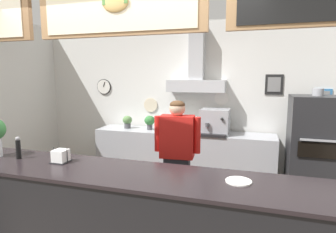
{
  "coord_description": "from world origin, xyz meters",
  "views": [
    {
      "loc": [
        1.18,
        -2.55,
        1.85
      ],
      "look_at": [
        0.18,
        0.64,
        1.37
      ],
      "focal_mm": 30.19,
      "sensor_mm": 36.0,
      "label": 1
    }
  ],
  "objects_px": {
    "espresso_machine": "(215,122)",
    "potted_basil": "(191,125)",
    "pepper_grinder": "(18,148)",
    "potted_sage": "(127,121)",
    "pizza_oven": "(313,153)",
    "potted_oregano": "(150,121)",
    "napkin_holder": "(61,156)",
    "condiment_plate": "(239,181)",
    "shop_worker": "(177,160)"
  },
  "relations": [
    {
      "from": "potted_basil",
      "to": "potted_oregano",
      "type": "distance_m",
      "value": 0.72
    },
    {
      "from": "pizza_oven",
      "to": "pepper_grinder",
      "type": "xyz_separation_m",
      "value": [
        -2.98,
        -2.09,
        0.36
      ]
    },
    {
      "from": "pizza_oven",
      "to": "potted_sage",
      "type": "xyz_separation_m",
      "value": [
        -2.93,
        0.25,
        0.26
      ]
    },
    {
      "from": "pepper_grinder",
      "to": "condiment_plate",
      "type": "height_order",
      "value": "pepper_grinder"
    },
    {
      "from": "pizza_oven",
      "to": "potted_oregano",
      "type": "relative_size",
      "value": 6.99
    },
    {
      "from": "potted_basil",
      "to": "potted_sage",
      "type": "height_order",
      "value": "potted_sage"
    },
    {
      "from": "espresso_machine",
      "to": "potted_basil",
      "type": "distance_m",
      "value": 0.4
    },
    {
      "from": "espresso_machine",
      "to": "condiment_plate",
      "type": "bearing_deg",
      "value": -77.55
    },
    {
      "from": "pizza_oven",
      "to": "pepper_grinder",
      "type": "height_order",
      "value": "pizza_oven"
    },
    {
      "from": "potted_basil",
      "to": "potted_sage",
      "type": "distance_m",
      "value": 1.15
    },
    {
      "from": "espresso_machine",
      "to": "pepper_grinder",
      "type": "distance_m",
      "value": 2.8
    },
    {
      "from": "potted_basil",
      "to": "condiment_plate",
      "type": "xyz_separation_m",
      "value": [
        0.9,
        -2.29,
        -0.01
      ]
    },
    {
      "from": "napkin_holder",
      "to": "condiment_plate",
      "type": "distance_m",
      "value": 1.63
    },
    {
      "from": "pizza_oven",
      "to": "espresso_machine",
      "type": "bearing_deg",
      "value": 171.24
    },
    {
      "from": "potted_basil",
      "to": "condiment_plate",
      "type": "distance_m",
      "value": 2.46
    },
    {
      "from": "potted_oregano",
      "to": "condiment_plate",
      "type": "relative_size",
      "value": 1.21
    },
    {
      "from": "potted_oregano",
      "to": "napkin_holder",
      "type": "height_order",
      "value": "napkin_holder"
    },
    {
      "from": "pizza_oven",
      "to": "napkin_holder",
      "type": "relative_size",
      "value": 10.91
    },
    {
      "from": "potted_oregano",
      "to": "pepper_grinder",
      "type": "distance_m",
      "value": 2.38
    },
    {
      "from": "shop_worker",
      "to": "napkin_holder",
      "type": "relative_size",
      "value": 10.12
    },
    {
      "from": "pepper_grinder",
      "to": "potted_basil",
      "type": "bearing_deg",
      "value": 62.61
    },
    {
      "from": "condiment_plate",
      "to": "potted_basil",
      "type": "bearing_deg",
      "value": 111.45
    },
    {
      "from": "pepper_grinder",
      "to": "shop_worker",
      "type": "bearing_deg",
      "value": 39.87
    },
    {
      "from": "espresso_machine",
      "to": "potted_basil",
      "type": "bearing_deg",
      "value": -178.98
    },
    {
      "from": "pizza_oven",
      "to": "pepper_grinder",
      "type": "bearing_deg",
      "value": -144.91
    },
    {
      "from": "potted_sage",
      "to": "napkin_holder",
      "type": "xyz_separation_m",
      "value": [
        0.42,
        -2.31,
        0.04
      ]
    },
    {
      "from": "pepper_grinder",
      "to": "condiment_plate",
      "type": "distance_m",
      "value": 2.09
    },
    {
      "from": "pizza_oven",
      "to": "shop_worker",
      "type": "xyz_separation_m",
      "value": [
        -1.68,
        -1.0,
        0.05
      ]
    },
    {
      "from": "napkin_holder",
      "to": "pizza_oven",
      "type": "bearing_deg",
      "value": 39.4
    },
    {
      "from": "shop_worker",
      "to": "condiment_plate",
      "type": "height_order",
      "value": "shop_worker"
    },
    {
      "from": "espresso_machine",
      "to": "potted_oregano",
      "type": "xyz_separation_m",
      "value": [
        -1.12,
        0.03,
        -0.05
      ]
    },
    {
      "from": "espresso_machine",
      "to": "shop_worker",
      "type": "bearing_deg",
      "value": -102.96
    },
    {
      "from": "espresso_machine",
      "to": "potted_basil",
      "type": "height_order",
      "value": "espresso_machine"
    },
    {
      "from": "potted_sage",
      "to": "pepper_grinder",
      "type": "relative_size",
      "value": 1.0
    },
    {
      "from": "potted_oregano",
      "to": "pepper_grinder",
      "type": "height_order",
      "value": "pepper_grinder"
    },
    {
      "from": "potted_basil",
      "to": "shop_worker",
      "type": "bearing_deg",
      "value": -84.73
    },
    {
      "from": "potted_basil",
      "to": "napkin_holder",
      "type": "relative_size",
      "value": 1.42
    },
    {
      "from": "pepper_grinder",
      "to": "pizza_oven",
      "type": "bearing_deg",
      "value": 35.09
    },
    {
      "from": "pizza_oven",
      "to": "shop_worker",
      "type": "bearing_deg",
      "value": -149.07
    },
    {
      "from": "potted_sage",
      "to": "condiment_plate",
      "type": "xyz_separation_m",
      "value": [
        2.04,
        -2.33,
        -0.0
      ]
    },
    {
      "from": "napkin_holder",
      "to": "condiment_plate",
      "type": "xyz_separation_m",
      "value": [
        1.63,
        -0.01,
        -0.05
      ]
    },
    {
      "from": "pepper_grinder",
      "to": "espresso_machine",
      "type": "bearing_deg",
      "value": 55.53
    },
    {
      "from": "espresso_machine",
      "to": "potted_sage",
      "type": "distance_m",
      "value": 1.54
    },
    {
      "from": "espresso_machine",
      "to": "condiment_plate",
      "type": "relative_size",
      "value": 2.35
    },
    {
      "from": "potted_basil",
      "to": "pepper_grinder",
      "type": "height_order",
      "value": "pepper_grinder"
    },
    {
      "from": "espresso_machine",
      "to": "potted_sage",
      "type": "height_order",
      "value": "espresso_machine"
    },
    {
      "from": "potted_sage",
      "to": "pepper_grinder",
      "type": "bearing_deg",
      "value": -91.16
    },
    {
      "from": "potted_oregano",
      "to": "condiment_plate",
      "type": "distance_m",
      "value": 2.83
    },
    {
      "from": "espresso_machine",
      "to": "potted_sage",
      "type": "xyz_separation_m",
      "value": [
        -1.54,
        0.03,
        -0.07
      ]
    },
    {
      "from": "potted_sage",
      "to": "pizza_oven",
      "type": "bearing_deg",
      "value": -4.81
    }
  ]
}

